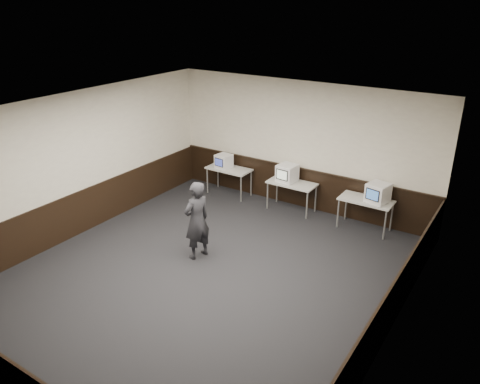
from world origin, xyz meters
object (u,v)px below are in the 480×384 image
object	(u,v)px
desk_right	(366,202)
emac_left	(224,161)
emac_center	(287,173)
desk_left	(229,171)
emac_right	(378,193)
desk_center	(292,185)
person	(197,220)

from	to	relation	value
desk_right	emac_left	world-z (taller)	emac_left
emac_center	desk_left	bearing A→B (deg)	-175.02
desk_left	emac_center	world-z (taller)	emac_center
desk_right	emac_right	bearing A→B (deg)	-1.26
desk_left	desk_center	world-z (taller)	same
person	desk_center	bearing A→B (deg)	-176.06
desk_center	emac_right	bearing A→B (deg)	-0.14
emac_right	emac_left	bearing A→B (deg)	-166.67
desk_center	emac_left	size ratio (longest dim) A/B	2.76
emac_left	emac_right	world-z (taller)	emac_right
desk_left	desk_right	bearing A→B (deg)	0.00
desk_left	desk_center	bearing A→B (deg)	0.00
desk_right	emac_center	distance (m)	2.07
desk_center	person	distance (m)	3.15
person	desk_right	bearing A→B (deg)	155.79
desk_right	emac_left	bearing A→B (deg)	-179.36
desk_right	emac_right	world-z (taller)	emac_right
desk_right	desk_center	bearing A→B (deg)	180.00
desk_left	emac_center	xyz separation A→B (m)	(1.75, -0.00, 0.29)
desk_center	emac_center	distance (m)	0.33
desk_left	emac_left	distance (m)	0.30
emac_right	person	bearing A→B (deg)	-118.51
desk_center	emac_right	distance (m)	2.16
emac_center	person	world-z (taller)	person
emac_left	emac_center	size ratio (longest dim) A/B	0.86
desk_left	person	distance (m)	3.37
desk_left	desk_right	distance (m)	3.80
emac_left	person	xyz separation A→B (m)	(1.47, -3.05, -0.10)
desk_left	emac_right	bearing A→B (deg)	-0.08
desk_left	person	xyz separation A→B (m)	(1.33, -3.09, 0.16)
emac_left	person	bearing A→B (deg)	-58.36
person	emac_right	bearing A→B (deg)	153.10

